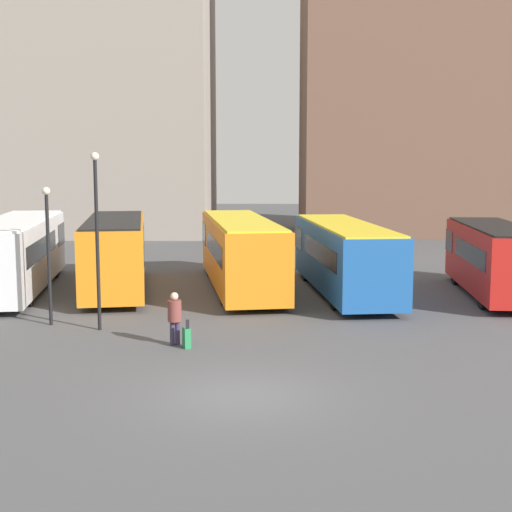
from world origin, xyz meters
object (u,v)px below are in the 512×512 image
Objects in this scene: lamp_post_0 at (48,243)px; lamp_post_1 at (97,227)px; bus_3 at (344,255)px; bus_4 at (495,258)px; suitcase at (187,338)px; traveler at (175,314)px; bus_1 at (115,252)px; bus_0 at (17,252)px; bus_2 at (240,250)px.

lamp_post_1 reaches higher than lamp_post_0.
bus_3 is 1.90× the size of lamp_post_1.
bus_3 is 6.36m from bus_4.
lamp_post_1 is at bearing 32.20° from suitcase.
lamp_post_0 reaches higher than traveler.
traveler is at bearing -30.31° from lamp_post_0.
bus_1 is at bearing 1.39° from suitcase.
bus_1 is at bearing 0.06° from traveler.
traveler is at bearing -35.70° from lamp_post_1.
bus_3 reaches higher than bus_4.
bus_3 is at bearing -102.39° from bus_1.
lamp_post_1 is at bearing 177.94° from bus_1.
bus_0 is at bearing 19.20° from traveler.
bus_2 is at bearing 85.34° from bus_4.
bus_1 is (4.32, 0.14, 0.00)m from bus_0.
lamp_post_0 is (-6.40, -7.37, 1.17)m from bus_2.
traveler is (8.11, -9.39, -0.74)m from bus_0.
lamp_post_1 reaches higher than bus_1.
bus_4 is at bearing 18.19° from lamp_post_0.
lamp_post_0 is at bearing 112.51° from bus_4.
suitcase is at bearing -166.47° from bus_1.
bus_0 reaches higher than traveler.
bus_3 is 2.36× the size of lamp_post_0.
lamp_post_0 is (-17.23, -5.66, 1.26)m from bus_4.
bus_0 reaches higher than bus_2.
bus_0 is 7.10× the size of traveler.
bus_4 reaches higher than traveler.
bus_3 is 6.82× the size of traveler.
suitcase is at bearing -146.83° from bus_0.
traveler reaches higher than suitcase.
bus_1 is 1.75× the size of lamp_post_1.
bus_1 is at bearing -96.16° from bus_0.
lamp_post_1 is at bearing -20.96° from lamp_post_0.
bus_0 is at bearing 19.59° from suitcase.
bus_3 is 11.58m from lamp_post_1.
bus_3 is at bearing -99.51° from bus_0.
lamp_post_0 is (3.43, -6.66, 1.16)m from bus_0.
bus_4 is at bearing -107.74° from bus_2.
lamp_post_0 is at bearing 163.08° from bus_1.
bus_0 is at bearing 85.40° from bus_2.
suitcase is at bearing -36.19° from lamp_post_1.
bus_1 is 10.03m from bus_3.
bus_4 is at bearing -75.95° from suitcase.
traveler is at bearing 161.56° from bus_2.
bus_0 is 13.04× the size of suitcase.
bus_1 reaches higher than traveler.
bus_2 is at bearing 60.75° from lamp_post_1.
bus_3 is at bearing -53.56° from suitcase.
suitcase is at bearing -151.06° from traveler.
traveler is 1.84× the size of suitcase.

